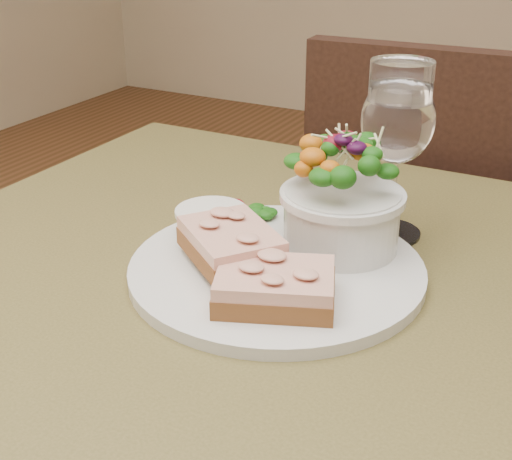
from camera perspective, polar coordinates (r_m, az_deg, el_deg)
The scene contains 9 objects.
cafe_table at distance 0.73m, azimuth -0.14°, elevation -11.69°, with size 0.80×0.80×0.75m.
chair_far at distance 1.41m, azimuth 14.31°, elevation -9.87°, with size 0.44×0.44×0.90m.
dinner_plate at distance 0.69m, azimuth 1.65°, elevation -3.17°, with size 0.29×0.29×0.01m, color silver.
sandwich_front at distance 0.62m, azimuth 1.53°, elevation -4.55°, with size 0.12×0.11×0.03m.
sandwich_back at distance 0.68m, azimuth -2.02°, elevation -1.06°, with size 0.13×0.12×0.03m.
ramekin at distance 0.73m, azimuth -3.58°, elevation 0.51°, with size 0.07×0.07×0.04m.
salad_bowl at distance 0.71m, azimuth 6.95°, elevation 2.97°, with size 0.12×0.12×0.13m.
garnish at distance 0.79m, azimuth -0.75°, elevation 1.55°, with size 0.05×0.04×0.02m.
wine_glass at distance 0.75m, azimuth 11.25°, elevation 8.21°, with size 0.08×0.08×0.18m.
Camera 1 is at (0.27, -0.51, 1.09)m, focal length 50.00 mm.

